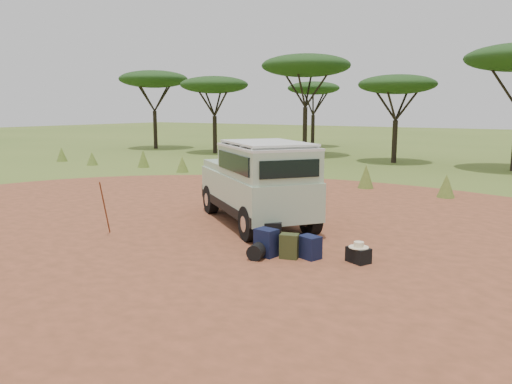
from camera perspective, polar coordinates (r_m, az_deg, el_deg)
The scene contains 13 objects.
ground at distance 11.68m, azimuth -3.42°, elevation -5.33°, with size 140.00×140.00×0.00m, color #506A25.
dirt_clearing at distance 11.68m, azimuth -3.42°, elevation -5.31°, with size 23.00×23.00×0.01m, color #9C5033.
grass_fringe at distance 19.09m, azimuth 12.63°, elevation 1.53°, with size 36.60×1.60×0.90m.
acacia_treeline at distance 29.52m, azimuth 22.09°, elevation 12.53°, with size 46.70×13.20×6.26m.
safari_vehicle at distance 12.86m, azimuth 0.22°, elevation 0.90°, with size 4.64×4.06×2.19m.
walking_staff at distance 12.37m, azimuth -16.89°, elevation -1.76°, with size 0.03×0.03×1.37m, color maroon.
backpack_black at distance 11.08m, azimuth 1.97°, elevation -4.77°, with size 0.37×0.28×0.51m, color black.
backpack_navy at distance 10.23m, azimuth 1.18°, elevation -5.80°, with size 0.44×0.31×0.57m, color #121B39.
backpack_olive at distance 10.11m, azimuth 3.82°, elevation -6.20°, with size 0.36×0.26×0.51m, color #343C1C.
duffel_navy at distance 10.14m, azimuth 6.14°, elevation -6.30°, with size 0.42×0.31×0.47m, color #121B39.
hard_case at distance 10.05m, azimuth 11.63°, elevation -7.08°, with size 0.44×0.31×0.31m, color black.
stuff_sack at distance 10.05m, azimuth 0.07°, elevation -6.84°, with size 0.32×0.32×0.32m, color black.
safari_hat at distance 9.99m, azimuth 11.66°, elevation -6.00°, with size 0.39×0.39×0.11m.
Camera 1 is at (6.77, -9.03, 3.00)m, focal length 35.00 mm.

